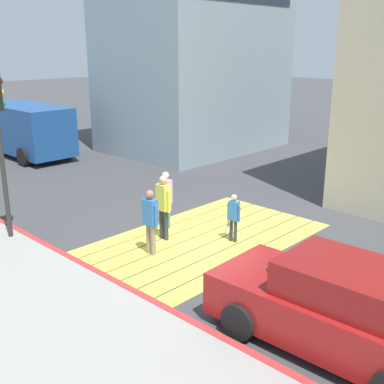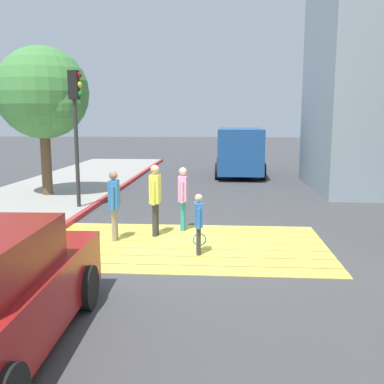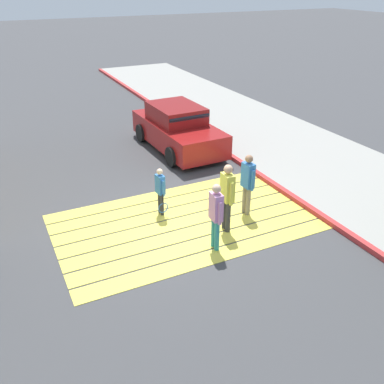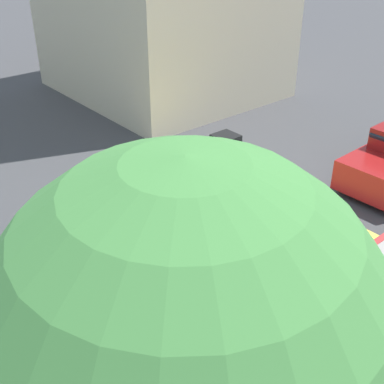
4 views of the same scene
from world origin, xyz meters
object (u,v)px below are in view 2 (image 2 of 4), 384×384
Objects in this scene: traffic_light_corner at (76,112)px; pedestrian_adult_side at (183,194)px; van_down_street at (240,150)px; pedestrian_adult_lead at (114,200)px; pedestrian_adult_trailing at (155,195)px; pedestrian_child_with_racket at (199,221)px; street_tree at (45,95)px.

traffic_light_corner reaches higher than pedestrian_adult_side.
traffic_light_corner is (-5.30, -8.95, 1.76)m from van_down_street.
pedestrian_adult_trailing is (0.89, 0.48, 0.05)m from pedestrian_adult_lead.
traffic_light_corner is 2.61× the size of pedestrian_adult_side.
van_down_street is at bearing 78.16° from pedestrian_adult_trailing.
pedestrian_adult_trailing is (2.83, -2.85, -2.02)m from traffic_light_corner.
traffic_light_corner is 4.63m from pedestrian_adult_side.
pedestrian_child_with_racket is at bearing -95.82° from van_down_street.
street_tree is 7.08m from pedestrian_adult_lead.
pedestrian_adult_trailing is at bearing -47.04° from street_tree.
pedestrian_child_with_racket is at bearing -75.77° from pedestrian_adult_side.
pedestrian_adult_lead is at bearing -55.61° from street_tree.
street_tree reaches higher than traffic_light_corner.
street_tree is at bearing 132.96° from pedestrian_adult_trailing.
van_down_street is 13.31m from pedestrian_child_with_racket.
street_tree is at bearing -135.80° from van_down_street.
pedestrian_adult_lead reaches higher than pedestrian_adult_side.
van_down_street is at bearing 80.62° from pedestrian_adult_side.
traffic_light_corner is at bearing 120.17° from pedestrian_adult_lead.
van_down_street is 10.55m from traffic_light_corner.
pedestrian_adult_trailing is 1.84m from pedestrian_child_with_racket.
van_down_street is 4.04× the size of pedestrian_child_with_racket.
street_tree is 4.11× the size of pedestrian_child_with_racket.
pedestrian_adult_lead is at bearing -59.83° from traffic_light_corner.
pedestrian_adult_side is (3.45, -2.28, -2.09)m from traffic_light_corner.
van_down_street reaches higher than pedestrian_adult_trailing.
pedestrian_adult_lead is (1.94, -3.34, -2.08)m from traffic_light_corner.
van_down_street reaches higher than pedestrian_adult_side.
traffic_light_corner is 3.28× the size of pedestrian_child_with_racket.
pedestrian_child_with_racket is (2.01, -0.94, -0.23)m from pedestrian_adult_lead.
van_down_street is 11.39m from pedestrian_adult_side.
street_tree is 7.23m from pedestrian_adult_trailing.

